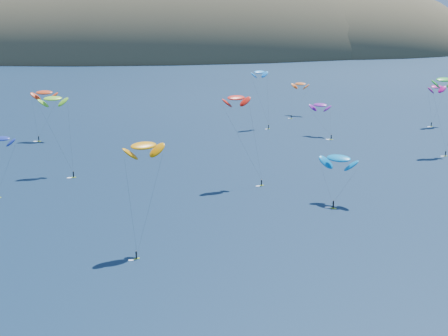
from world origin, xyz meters
name	(u,v)px	position (x,y,z in m)	size (l,w,h in m)	color
island	(184,60)	(39.40, 562.36, -10.74)	(730.00, 300.00, 210.00)	#3D3526
kitesurfer_1	(44,93)	(-47.85, 163.76, 17.46)	(9.94, 7.83, 20.15)	#C4ED1A
kitesurfer_2	(144,146)	(-14.07, 52.75, 22.14)	(9.80, 11.42, 24.66)	#C4ED1A
kitesurfer_3	(53,99)	(-39.28, 116.78, 22.46)	(10.57, 11.54, 24.86)	#C4ED1A
kitesurfer_4	(259,72)	(35.97, 174.03, 22.35)	(8.50, 9.51, 24.56)	#C4ED1A
kitesurfer_5	(339,158)	(36.46, 75.48, 11.60)	(10.69, 11.40, 14.41)	#C4ED1A
kitesurfer_6	(320,105)	(56.01, 154.79, 11.62)	(8.96, 13.96, 13.93)	#C4ED1A
kitesurfer_8	(437,87)	(108.76, 165.25, 16.06)	(9.69, 6.59, 18.57)	#C4ED1A
kitesurfer_9	(236,98)	(13.01, 96.33, 24.64)	(11.93, 8.08, 27.02)	#C4ED1A
kitesurfer_10	(1,139)	(-51.61, 98.92, 14.57)	(7.49, 9.37, 16.61)	#C4ED1A
kitesurfer_11	(300,84)	(60.08, 198.42, 13.77)	(11.47, 14.84, 16.02)	#C4ED1A
kitesurfer_13	(444,80)	(88.52, 121.78, 24.97)	(9.46, 8.93, 27.55)	#C4ED1A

